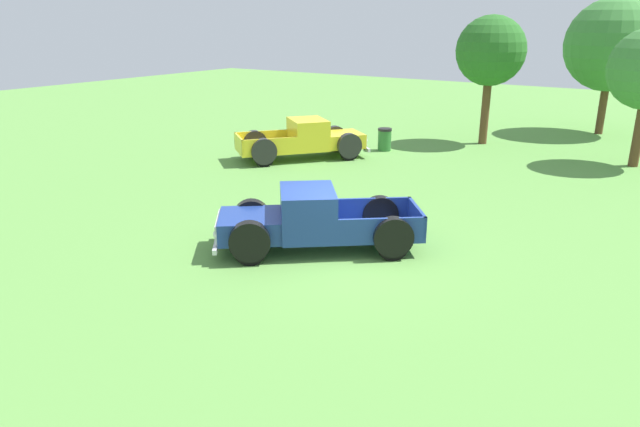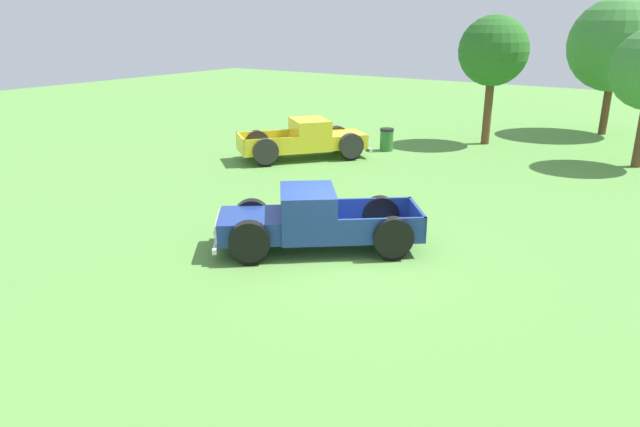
% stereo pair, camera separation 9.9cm
% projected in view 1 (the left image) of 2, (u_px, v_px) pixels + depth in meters
% --- Properties ---
extents(ground_plane, '(80.00, 80.00, 0.00)m').
position_uv_depth(ground_plane, '(342.00, 254.00, 13.66)').
color(ground_plane, '#5B9342').
extents(pickup_truck_foreground, '(4.90, 4.42, 1.50)m').
position_uv_depth(pickup_truck_foreground, '(305.00, 221.00, 13.73)').
color(pickup_truck_foreground, navy).
rests_on(pickup_truck_foreground, ground_plane).
extents(pickup_truck_behind_left, '(4.61, 5.15, 1.57)m').
position_uv_depth(pickup_truck_behind_left, '(310.00, 140.00, 22.90)').
color(pickup_truck_behind_left, yellow).
rests_on(pickup_truck_behind_left, ground_plane).
extents(trash_can, '(0.59, 0.59, 0.95)m').
position_uv_depth(trash_can, '(385.00, 139.00, 24.32)').
color(trash_can, '#2D6B2D').
rests_on(trash_can, ground_plane).
extents(oak_tree_east, '(2.98, 2.98, 5.53)m').
position_uv_depth(oak_tree_east, '(491.00, 52.00, 24.57)').
color(oak_tree_east, brown).
rests_on(oak_tree_east, ground_plane).
extents(oak_tree_center, '(4.31, 4.31, 6.35)m').
position_uv_depth(oak_tree_center, '(612.00, 45.00, 26.73)').
color(oak_tree_center, brown).
rests_on(oak_tree_center, ground_plane).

